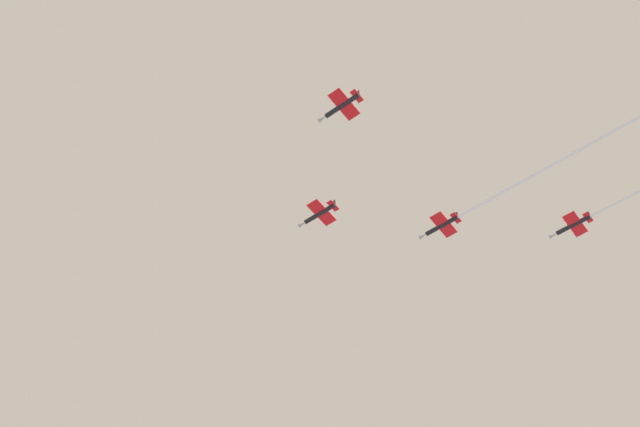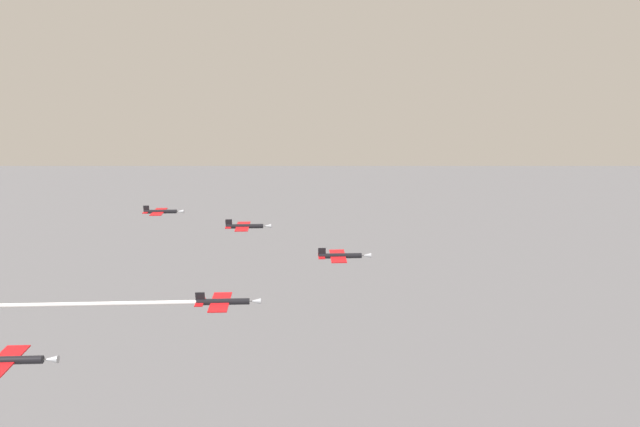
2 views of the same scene
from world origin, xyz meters
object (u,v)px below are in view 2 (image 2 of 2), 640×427
jet_lead (341,256)px  jet_port_inner (246,226)px  jet_starboard_inner (64,305)px  jet_port_outer (161,212)px

jet_lead → jet_port_inner: bearing=-133.4°
jet_lead → jet_port_inner: 28.21m
jet_port_inner → jet_starboard_inner: jet_port_inner is taller
jet_lead → jet_port_outer: jet_lead is taller
jet_port_inner → jet_starboard_inner: (25.25, 38.82, -1.16)m
jet_lead → jet_starboard_inner: (45.78, 19.48, -0.58)m
jet_port_inner → jet_starboard_inner: bearing=-33.2°
jet_port_inner → jet_port_outer: jet_port_inner is taller
jet_lead → jet_port_inner: (20.52, -19.34, 0.58)m
jet_lead → jet_port_outer: (44.49, -38.67, -0.86)m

